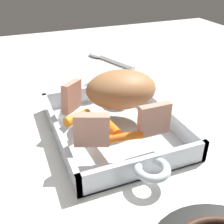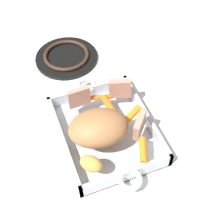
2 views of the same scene
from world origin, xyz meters
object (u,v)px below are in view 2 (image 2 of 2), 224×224
roasting_dish (106,131)px  baby_carrot_southeast (132,114)px  roast_slice_thin (120,89)px  roast_slice_thick (79,97)px  stove_burner_rear (66,57)px  baby_carrot_short (99,97)px  baby_carrot_center_left (143,150)px  baby_carrot_northeast (109,106)px  potato_halved (91,164)px  roast_slice_outer (140,125)px  pork_roast (98,128)px

roasting_dish → baby_carrot_southeast: size_ratio=6.64×
roast_slice_thin → roast_slice_thick: 0.12m
stove_burner_rear → baby_carrot_southeast: bearing=15.0°
roasting_dish → baby_carrot_short: (-0.09, 0.02, 0.04)m
roasting_dish → stove_burner_rear: roasting_dish is taller
roast_slice_thin → baby_carrot_center_left: roast_slice_thin is taller
baby_carrot_southeast → roasting_dish: bearing=-89.5°
baby_carrot_southeast → baby_carrot_northeast: bearing=-136.2°
baby_carrot_center_left → potato_halved: 0.13m
roasting_dish → baby_carrot_northeast: bearing=148.8°
roast_slice_outer → baby_carrot_northeast: 0.11m
roasting_dish → roast_slice_thin: size_ratio=6.51×
baby_carrot_center_left → stove_burner_rear: (-0.45, -0.07, -0.04)m
pork_roast → baby_carrot_southeast: bearing=106.0°
pork_roast → roast_slice_thick: bearing=-174.3°
pork_roast → potato_halved: (0.08, -0.05, -0.02)m
roast_slice_thick → stove_burner_rear: bearing=173.4°
baby_carrot_southeast → baby_carrot_center_left: size_ratio=0.89×
baby_carrot_center_left → potato_halved: bearing=-91.4°
roast_slice_thin → baby_carrot_southeast: bearing=2.3°
baby_carrot_southeast → baby_carrot_northeast: (-0.05, -0.05, 0.00)m
roast_slice_thin → roast_slice_thick: (-0.01, -0.12, 0.00)m
roast_slice_thin → potato_halved: roast_slice_thin is taller
roast_slice_thin → baby_carrot_center_left: (0.19, -0.02, -0.02)m
roast_slice_thick → baby_carrot_northeast: 0.09m
pork_roast → roasting_dish: bearing=135.2°
baby_carrot_northeast → baby_carrot_short: bearing=-161.5°
roasting_dish → stove_burner_rear: (-0.34, -0.01, -0.00)m
roasting_dish → potato_halved: size_ratio=6.99×
baby_carrot_center_left → potato_halved: (-0.00, -0.13, 0.01)m
baby_carrot_southeast → baby_carrot_short: size_ratio=0.90×
roast_slice_outer → baby_carrot_center_left: (0.06, -0.02, -0.02)m
baby_carrot_southeast → baby_carrot_northeast: size_ratio=0.84×
roast_slice_thin → roast_slice_outer: (0.13, -0.00, 0.00)m
baby_carrot_southeast → stove_burner_rear: size_ratio=0.29×
roast_slice_thick → stove_burner_rear: 0.26m
baby_carrot_short → stove_burner_rear: bearing=-173.2°
roasting_dish → baby_carrot_short: bearing=170.1°
baby_carrot_southeast → stove_burner_rear: bearing=-165.0°
baby_carrot_center_left → baby_carrot_short: baby_carrot_center_left is taller
baby_carrot_southeast → potato_halved: 0.19m
baby_carrot_northeast → roasting_dish: bearing=-31.2°
baby_carrot_center_left → baby_carrot_short: size_ratio=1.00×
roast_slice_thin → stove_burner_rear: roast_slice_thin is taller
pork_roast → baby_carrot_center_left: (0.08, 0.09, -0.03)m
pork_roast → baby_carrot_center_left: pork_roast is taller
roasting_dish → roast_slice_outer: roast_slice_outer is taller
pork_roast → roast_slice_outer: 0.11m
roast_slice_thick → potato_halved: (0.20, -0.04, -0.01)m
roast_slice_outer → stove_burner_rear: bearing=-167.5°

